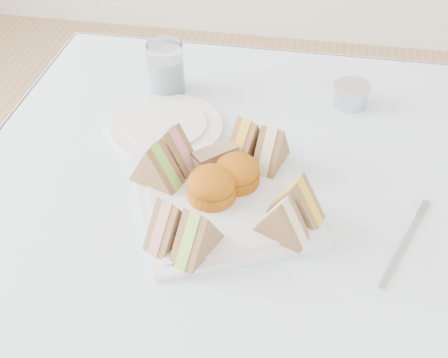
# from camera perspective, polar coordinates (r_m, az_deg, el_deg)

# --- Properties ---
(table) EXTENTS (0.90, 0.90, 0.74)m
(table) POSITION_cam_1_polar(r_m,az_deg,el_deg) (1.13, 4.19, -17.64)
(table) COLOR brown
(table) RESTS_ON floor
(tablecloth) EXTENTS (1.02, 1.02, 0.01)m
(tablecloth) POSITION_cam_1_polar(r_m,az_deg,el_deg) (0.83, 5.44, -4.45)
(tablecloth) COLOR silver
(tablecloth) RESTS_ON table
(serving_plate) EXTENTS (0.33, 0.33, 0.01)m
(serving_plate) POSITION_cam_1_polar(r_m,az_deg,el_deg) (0.85, -0.00, -2.21)
(serving_plate) COLOR silver
(serving_plate) RESTS_ON tablecloth
(sandwich_fl_a) EXTENTS (0.07, 0.09, 0.07)m
(sandwich_fl_a) POSITION_cam_1_polar(r_m,az_deg,el_deg) (0.77, -5.59, -4.15)
(sandwich_fl_a) COLOR #99694A
(sandwich_fl_a) RESTS_ON serving_plate
(sandwich_fl_b) EXTENTS (0.07, 0.09, 0.07)m
(sandwich_fl_b) POSITION_cam_1_polar(r_m,az_deg,el_deg) (0.75, -2.81, -5.36)
(sandwich_fl_b) COLOR #99694A
(sandwich_fl_b) RESTS_ON serving_plate
(sandwich_fr_a) EXTENTS (0.09, 0.06, 0.07)m
(sandwich_fr_a) POSITION_cam_1_polar(r_m,az_deg,el_deg) (0.80, 7.40, -1.85)
(sandwich_fr_a) COLOR #99694A
(sandwich_fr_a) RESTS_ON serving_plate
(sandwich_fr_b) EXTENTS (0.09, 0.06, 0.07)m
(sandwich_fr_b) POSITION_cam_1_polar(r_m,az_deg,el_deg) (0.77, 5.97, -3.89)
(sandwich_fr_b) COLOR #99694A
(sandwich_fr_b) RESTS_ON serving_plate
(sandwich_bl_a) EXTENTS (0.09, 0.07, 0.07)m
(sandwich_bl_a) POSITION_cam_1_polar(r_m,az_deg,el_deg) (0.85, -6.94, 1.60)
(sandwich_bl_a) COLOR #99694A
(sandwich_bl_a) RESTS_ON serving_plate
(sandwich_bl_b) EXTENTS (0.09, 0.07, 0.08)m
(sandwich_bl_b) POSITION_cam_1_polar(r_m,az_deg,el_deg) (0.88, -5.23, 3.23)
(sandwich_bl_b) COLOR #99694A
(sandwich_bl_b) RESTS_ON serving_plate
(sandwich_br_a) EXTENTS (0.06, 0.09, 0.07)m
(sandwich_br_a) POSITION_cam_1_polar(r_m,az_deg,el_deg) (0.89, 4.84, 3.38)
(sandwich_br_a) COLOR #99694A
(sandwich_br_a) RESTS_ON serving_plate
(sandwich_br_b) EXTENTS (0.07, 0.09, 0.07)m
(sandwich_br_b) POSITION_cam_1_polar(r_m,az_deg,el_deg) (0.90, 2.32, 4.27)
(sandwich_br_b) COLOR #99694A
(sandwich_br_b) RESTS_ON serving_plate
(scone_left) EXTENTS (0.10, 0.10, 0.05)m
(scone_left) POSITION_cam_1_polar(r_m,az_deg,el_deg) (0.83, -1.27, -0.67)
(scone_left) COLOR #A43F10
(scone_left) RESTS_ON serving_plate
(scone_right) EXTENTS (0.10, 0.10, 0.05)m
(scone_right) POSITION_cam_1_polar(r_m,az_deg,el_deg) (0.85, 1.32, 0.72)
(scone_right) COLOR #A43F10
(scone_right) RESTS_ON serving_plate
(pastry_slice) EXTENTS (0.07, 0.07, 0.03)m
(pastry_slice) POSITION_cam_1_polar(r_m,az_deg,el_deg) (0.89, -0.88, 2.18)
(pastry_slice) COLOR tan
(pastry_slice) RESTS_ON serving_plate
(side_plate) EXTENTS (0.25, 0.25, 0.01)m
(side_plate) POSITION_cam_1_polar(r_m,az_deg,el_deg) (1.00, -5.85, 5.27)
(side_plate) COLOR silver
(side_plate) RESTS_ON tablecloth
(water_glass) EXTENTS (0.08, 0.08, 0.10)m
(water_glass) POSITION_cam_1_polar(r_m,az_deg,el_deg) (1.08, -5.92, 11.10)
(water_glass) COLOR white
(water_glass) RESTS_ON tablecloth
(tea_strainer) EXTENTS (0.09, 0.09, 0.04)m
(tea_strainer) POSITION_cam_1_polar(r_m,az_deg,el_deg) (1.08, 12.78, 8.21)
(tea_strainer) COLOR #B0B1BC
(tea_strainer) RESTS_ON tablecloth
(fork) EXTENTS (0.07, 0.15, 0.00)m
(fork) POSITION_cam_1_polar(r_m,az_deg,el_deg) (0.83, 17.59, -6.83)
(fork) COLOR #B0B1BC
(fork) RESTS_ON tablecloth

